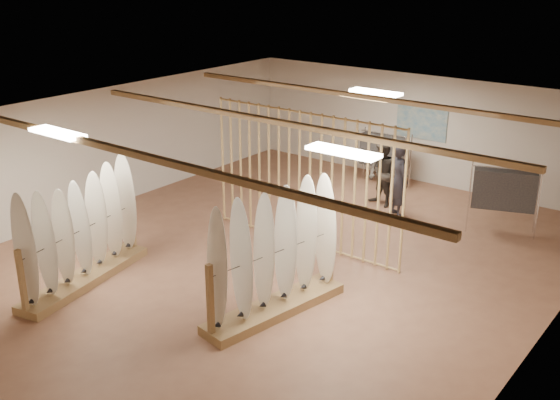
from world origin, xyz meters
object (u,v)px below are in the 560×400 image
Objects in this scene: clothing_rack_b at (504,190)px; shopper_a at (399,175)px; rack_right at (275,272)px; rack_left at (82,247)px; shopper_b at (383,170)px; clothing_rack_a at (384,151)px.

shopper_a reaches higher than clothing_rack_b.
rack_left is at bearing -149.96° from rack_right.
rack_right is at bearing -60.69° from shopper_b.
shopper_a is 1.08× the size of shopper_b.
clothing_rack_a is at bearing 141.26° from clothing_rack_b.
shopper_a is at bearing 105.66° from rack_right.
shopper_a is (-0.51, 5.20, 0.21)m from rack_right.
clothing_rack_a is (1.59, 8.09, 0.22)m from rack_left.
rack_left is 1.67× the size of shopper_b.
shopper_a is (2.90, 6.44, 0.26)m from rack_left.
clothing_rack_b is at bearing 20.71° from shopper_b.
rack_left is at bearing -146.73° from clothing_rack_b.
clothing_rack_b is at bearing -20.87° from clothing_rack_a.
clothing_rack_b is at bearing -134.03° from shopper_a.
rack_left reaches higher than clothing_rack_b.
rack_right is 1.88× the size of clothing_rack_b.
shopper_b is at bearing 111.45° from rack_right.
clothing_rack_b is (1.72, 5.65, 0.21)m from rack_right.
shopper_b reaches higher than clothing_rack_b.
shopper_b is (-2.83, -0.14, -0.08)m from clothing_rack_b.
rack_right is at bearing -127.01° from clothing_rack_b.
rack_right is 1.96× the size of clothing_rack_a.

